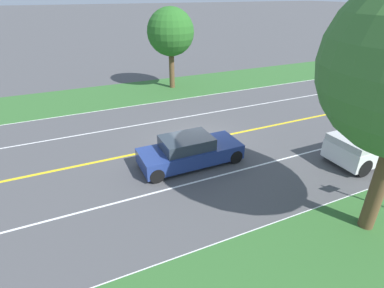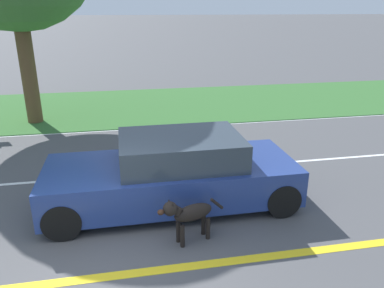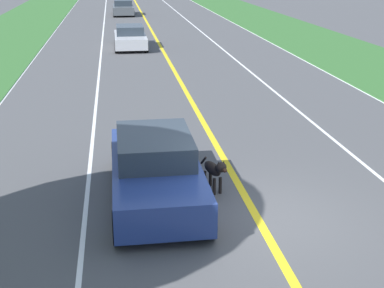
% 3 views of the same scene
% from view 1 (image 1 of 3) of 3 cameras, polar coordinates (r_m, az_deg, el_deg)
% --- Properties ---
extents(ground_plane, '(400.00, 400.00, 0.00)m').
position_cam_1_polar(ground_plane, '(16.33, 1.15, 0.57)').
color(ground_plane, '#4C4C4F').
extents(centre_divider_line, '(0.18, 160.00, 0.01)m').
position_cam_1_polar(centre_divider_line, '(16.33, 1.15, 0.58)').
color(centre_divider_line, yellow).
rests_on(centre_divider_line, ground).
extents(lane_edge_line_right, '(0.14, 160.00, 0.01)m').
position_cam_1_polar(lane_edge_line_right, '(11.48, 16.94, -13.80)').
color(lane_edge_line_right, white).
rests_on(lane_edge_line_right, ground).
extents(lane_edge_line_left, '(0.14, 160.00, 0.01)m').
position_cam_1_polar(lane_edge_line_left, '(22.35, -6.73, 7.89)').
color(lane_edge_line_left, white).
rests_on(lane_edge_line_left, ground).
extents(lane_dash_same_dir, '(0.10, 160.00, 0.01)m').
position_cam_1_polar(lane_dash_same_dir, '(13.67, 7.54, -5.40)').
color(lane_dash_same_dir, white).
rests_on(lane_dash_same_dir, ground).
extents(lane_dash_oncoming, '(0.10, 160.00, 0.01)m').
position_cam_1_polar(lane_dash_oncoming, '(19.26, -3.39, 4.81)').
color(lane_dash_oncoming, white).
rests_on(lane_dash_oncoming, ground).
extents(grass_verge_right, '(6.00, 160.00, 0.03)m').
position_cam_1_polar(grass_verge_right, '(10.18, 28.66, -22.94)').
color(grass_verge_right, '#33662D').
rests_on(grass_verge_right, ground).
extents(grass_verge_left, '(6.00, 160.00, 0.03)m').
position_cam_1_polar(grass_verge_left, '(25.08, -8.95, 9.92)').
color(grass_verge_left, '#33662D').
rests_on(grass_verge_left, ground).
extents(ego_car, '(1.91, 4.76, 1.41)m').
position_cam_1_polar(ego_car, '(13.92, -0.46, -1.37)').
color(ego_car, navy).
rests_on(ego_car, ground).
extents(dog, '(0.47, 1.17, 0.85)m').
position_cam_1_polar(dog, '(15.05, -2.71, 0.36)').
color(dog, black).
rests_on(dog, ground).
extents(pickup_truck, '(2.02, 5.25, 1.85)m').
position_cam_1_polar(pickup_truck, '(17.10, 32.62, 0.79)').
color(pickup_truck, silver).
rests_on(pickup_truck, ground).
extents(oncoming_car, '(1.85, 4.60, 1.31)m').
position_cam_1_polar(oncoming_car, '(27.51, 31.32, 9.15)').
color(oncoming_car, navy).
rests_on(oncoming_car, ground).
extents(roadside_tree_left_near, '(3.68, 3.68, 6.31)m').
position_cam_1_polar(roadside_tree_left_near, '(24.99, -4.09, 20.47)').
color(roadside_tree_left_near, brown).
rests_on(roadside_tree_left_near, ground).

